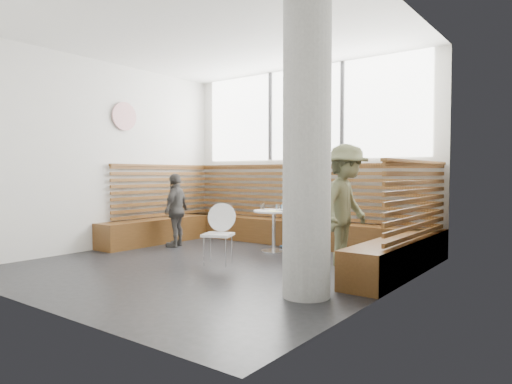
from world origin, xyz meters
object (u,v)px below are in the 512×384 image
Objects in this scene: cafe_chair at (221,229)px; child_back at (297,211)px; concrete_column at (307,144)px; child_left at (176,210)px; cafe_table at (274,222)px; adult_man at (346,205)px.

child_back is at bearing 58.00° from cafe_chair.
child_left is at bearing 157.24° from concrete_column.
cafe_chair is (-0.04, -1.26, 0.01)m from cafe_table.
child_back is (0.22, 0.36, 0.18)m from cafe_table.
concrete_column reaches higher than cafe_chair.
adult_man is 3.16m from child_left.
cafe_chair is at bearing -98.12° from child_back.
cafe_table is 0.40× the size of adult_man.
cafe_table is 1.52m from adult_man.
cafe_chair reaches higher than cafe_table.
concrete_column is at bearing -169.57° from adult_man.
concrete_column is 1.88× the size of adult_man.
concrete_column reaches higher than child_back.
cafe_table is at bearing -120.07° from child_back.
cafe_table is (-1.82, 2.04, -1.11)m from concrete_column.
cafe_table is 0.46m from child_back.
concrete_column is at bearing -55.39° from child_back.
concrete_column is 3.93m from child_left.
adult_man is 1.32× the size of child_left.
cafe_chair is 0.65× the size of child_back.
child_left is at bearing -161.59° from cafe_table.
concrete_column is 3.03m from child_back.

